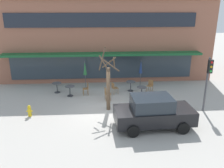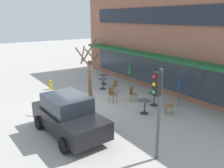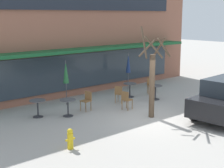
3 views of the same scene
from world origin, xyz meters
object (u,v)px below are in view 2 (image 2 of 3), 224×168
at_px(cafe_chair_2, 132,93).
at_px(street_tree, 90,79).
at_px(cafe_chair_0, 171,105).
at_px(cafe_table_mid_patio, 154,97).
at_px(parked_sedan, 68,115).
at_px(cafe_table_near_wall, 145,105).
at_px(fire_hydrant, 51,85).
at_px(cafe_table_streetside, 103,82).
at_px(cafe_chair_1, 114,85).
at_px(traffic_light_pole, 158,101).
at_px(cafe_chair_3, 112,94).
at_px(patio_umbrella_cream_folded, 130,67).
at_px(patio_umbrella_green_folded, 181,80).
at_px(cafe_table_by_tree, 104,78).

xyz_separation_m(cafe_chair_2, street_tree, (-0.56, -2.67, 1.18)).
height_order(cafe_chair_0, cafe_chair_2, same).
bearing_deg(cafe_table_mid_patio, parked_sedan, -85.63).
bearing_deg(cafe_table_near_wall, cafe_chair_0, 52.22).
bearing_deg(fire_hydrant, street_tree, 7.87).
distance_m(parked_sedan, street_tree, 3.40).
xyz_separation_m(cafe_table_near_wall, fire_hydrant, (-7.19, -2.61, -0.16)).
distance_m(cafe_table_streetside, cafe_chair_1, 1.20).
distance_m(cafe_chair_1, traffic_light_pole, 8.30).
xyz_separation_m(cafe_chair_0, parked_sedan, (-1.04, -5.43, 0.35)).
distance_m(cafe_chair_2, cafe_chair_3, 1.26).
height_order(cafe_chair_2, fire_hydrant, cafe_chair_2).
bearing_deg(cafe_table_mid_patio, cafe_table_streetside, -170.46).
height_order(patio_umbrella_cream_folded, fire_hydrant, patio_umbrella_cream_folded).
relative_size(patio_umbrella_green_folded, cafe_chair_0, 2.47).
bearing_deg(cafe_table_near_wall, cafe_table_by_tree, 168.23).
relative_size(cafe_table_mid_patio, cafe_chair_3, 0.85).
bearing_deg(parked_sedan, cafe_table_streetside, 135.53).
xyz_separation_m(cafe_chair_0, cafe_chair_3, (-3.36, -1.51, 0.00)).
xyz_separation_m(street_tree, fire_hydrant, (-4.71, -0.65, -1.35)).
bearing_deg(cafe_chair_2, patio_umbrella_green_folded, 36.68).
height_order(cafe_chair_1, traffic_light_pole, traffic_light_pole).
relative_size(cafe_table_streetside, cafe_chair_2, 0.85).
bearing_deg(traffic_light_pole, cafe_chair_3, 160.00).
xyz_separation_m(cafe_table_mid_patio, cafe_chair_1, (-3.33, -0.56, 0.01)).
height_order(cafe_table_by_tree, fire_hydrant, cafe_table_by_tree).
bearing_deg(cafe_chair_3, cafe_table_by_tree, 155.23).
distance_m(cafe_table_near_wall, cafe_table_mid_patio, 1.42).
bearing_deg(patio_umbrella_green_folded, cafe_chair_2, -143.32).
xyz_separation_m(cafe_table_mid_patio, cafe_chair_3, (-1.89, -1.69, 0.01)).
xyz_separation_m(cafe_table_near_wall, cafe_table_streetside, (-5.13, 0.53, 0.00)).
height_order(cafe_chair_1, fire_hydrant, cafe_chair_1).
bearing_deg(parked_sedan, cafe_chair_1, 126.65).
bearing_deg(fire_hydrant, parked_sedan, -13.78).
bearing_deg(cafe_table_near_wall, cafe_chair_3, -170.76).
height_order(patio_umbrella_cream_folded, cafe_chair_0, patio_umbrella_cream_folded).
bearing_deg(parked_sedan, patio_umbrella_cream_folded, 120.87).
bearing_deg(fire_hydrant, cafe_table_by_tree, 75.49).
bearing_deg(cafe_chair_1, fire_hydrant, -134.13).
bearing_deg(cafe_chair_3, patio_umbrella_green_folded, 44.56).
bearing_deg(cafe_table_streetside, cafe_table_mid_patio, 9.54).
xyz_separation_m(cafe_chair_1, fire_hydrant, (-3.24, -3.34, -0.17)).
relative_size(cafe_table_mid_patio, fire_hydrant, 1.08).
bearing_deg(cafe_table_by_tree, cafe_chair_0, -1.50).
bearing_deg(cafe_table_near_wall, cafe_chair_2, 159.80).
height_order(cafe_table_by_tree, cafe_chair_3, cafe_chair_3).
xyz_separation_m(cafe_table_streetside, cafe_table_by_tree, (-1.05, 0.76, 0.00)).
xyz_separation_m(cafe_chair_1, street_tree, (1.47, -2.69, 1.18)).
relative_size(cafe_chair_3, street_tree, 0.23).
relative_size(cafe_table_near_wall, cafe_chair_3, 0.85).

